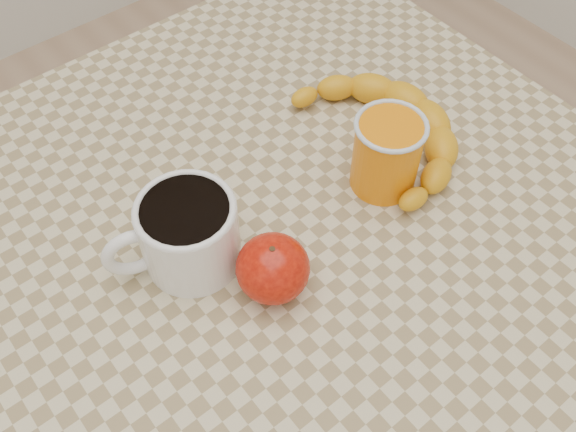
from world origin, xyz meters
TOP-DOWN VIEW (x-y plane):
  - table at (0.00, 0.00)m, footprint 0.80×0.80m
  - coffee_mug at (-0.10, 0.03)m, footprint 0.15×0.12m
  - orange_juice_glass at (0.12, -0.02)m, footprint 0.08×0.08m
  - apple at (-0.06, -0.05)m, footprint 0.08×0.08m
  - banana at (0.17, 0.03)m, footprint 0.30×0.35m

SIDE VIEW (x-z plane):
  - table at x=0.00m, z-range 0.29..1.04m
  - banana at x=0.17m, z-range 0.75..0.79m
  - apple at x=-0.06m, z-range 0.75..0.82m
  - coffee_mug at x=-0.10m, z-range 0.75..0.84m
  - orange_juice_glass at x=0.12m, z-range 0.75..0.84m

